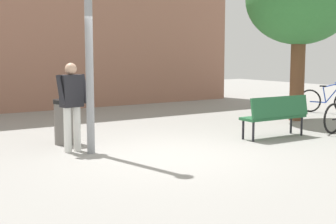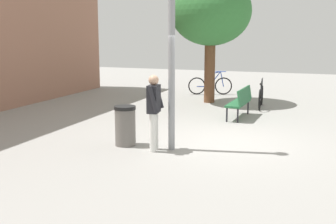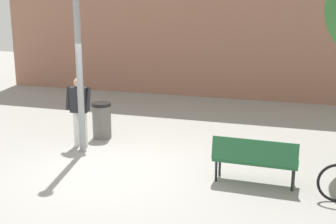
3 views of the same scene
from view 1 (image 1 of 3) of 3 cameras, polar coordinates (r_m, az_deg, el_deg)
name	(u,v)px [view 1 (image 1 of 3)]	position (r m, az deg, el deg)	size (l,w,h in m)	color
ground_plane	(168,154)	(8.80, -0.05, -5.09)	(36.00, 36.00, 0.00)	gray
building_facade	(21,1)	(16.59, -17.16, 12.54)	(15.57, 2.00, 7.02)	#9E6B56
person_by_lamppost	(72,101)	(9.08, -11.42, 1.32)	(0.61, 0.33, 1.67)	white
park_bench	(276,113)	(10.65, 12.78, -0.14)	(1.61, 0.52, 0.92)	#236038
plaza_tree	(300,0)	(13.60, 15.46, 12.79)	(2.90, 2.90, 4.52)	brown
bicycle_blue	(328,101)	(15.39, 18.53, 1.26)	(0.64, 1.73, 0.97)	black
trash_bin	(66,122)	(9.93, -12.08, -1.13)	(0.49, 0.49, 0.92)	#66605B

